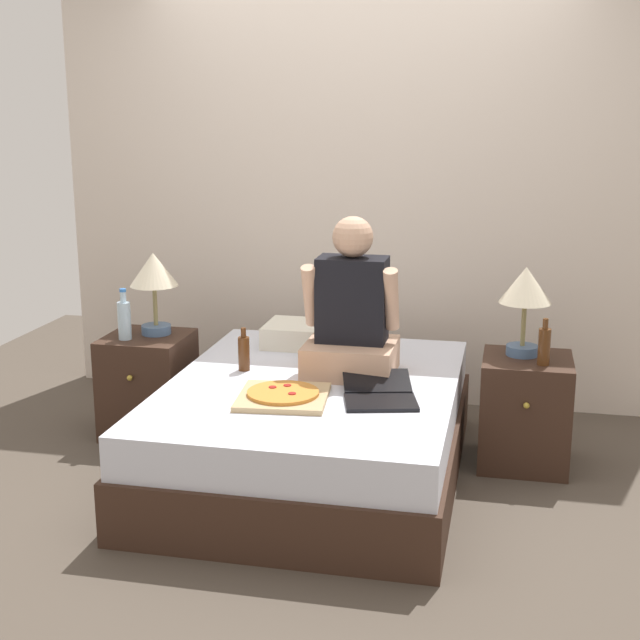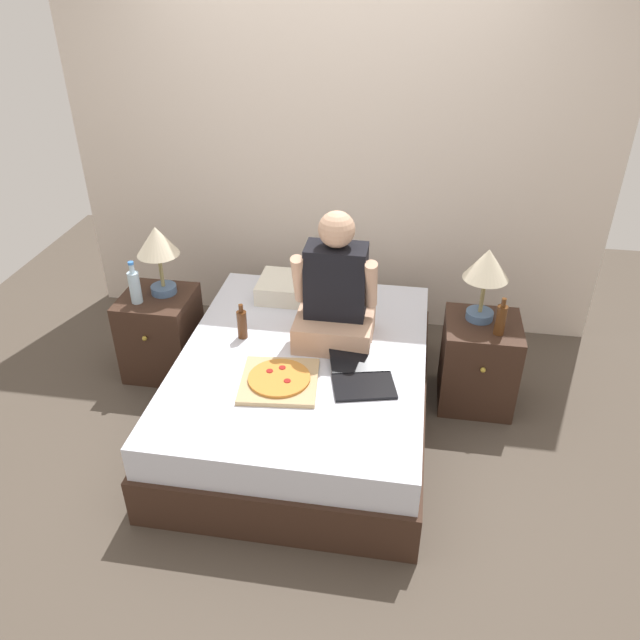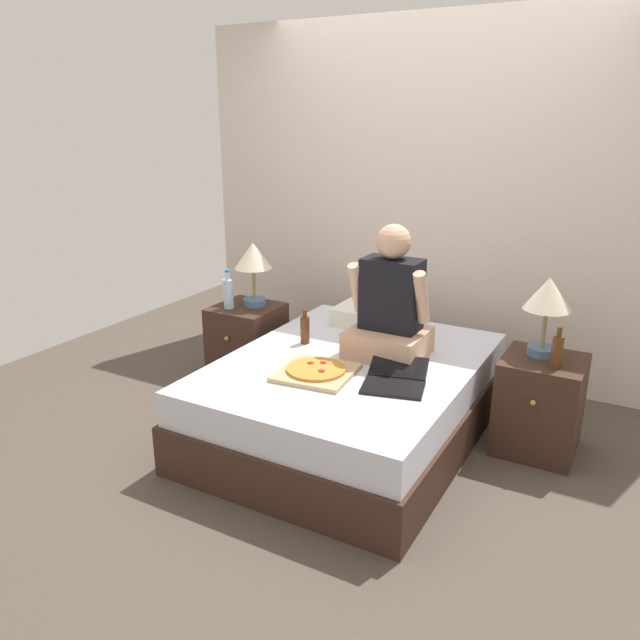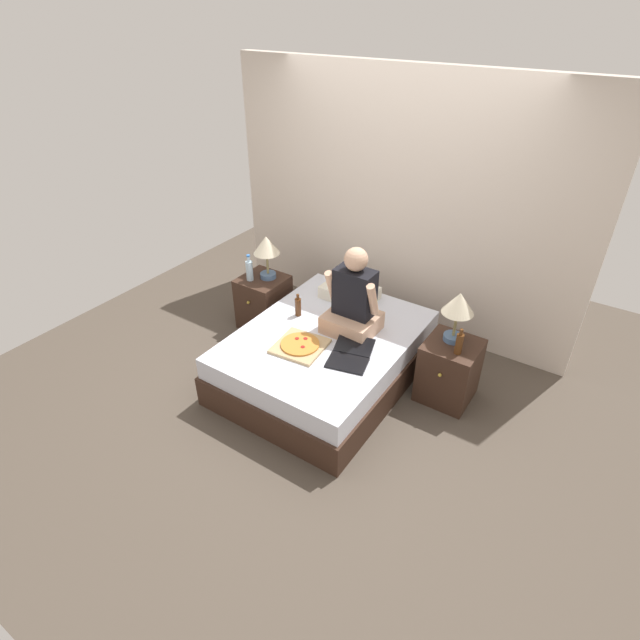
# 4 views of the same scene
# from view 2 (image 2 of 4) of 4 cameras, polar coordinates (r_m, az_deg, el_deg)

# --- Properties ---
(ground_plane) EXTENTS (5.67, 5.67, 0.00)m
(ground_plane) POSITION_cam_2_polar(r_m,az_deg,el_deg) (3.81, -1.47, -9.07)
(ground_plane) COLOR #4C4238
(wall_back) EXTENTS (3.67, 0.12, 2.50)m
(wall_back) POSITION_cam_2_polar(r_m,az_deg,el_deg) (4.34, 1.50, 15.04)
(wall_back) COLOR beige
(wall_back) RESTS_ON ground
(bed) EXTENTS (1.41, 1.84, 0.48)m
(bed) POSITION_cam_2_polar(r_m,az_deg,el_deg) (3.66, -1.52, -6.25)
(bed) COLOR #382319
(bed) RESTS_ON ground
(nightstand_left) EXTENTS (0.44, 0.47, 0.56)m
(nightstand_left) POSITION_cam_2_polar(r_m,az_deg,el_deg) (4.20, -14.31, -1.18)
(nightstand_left) COLOR #382319
(nightstand_left) RESTS_ON ground
(lamp_on_left_nightstand) EXTENTS (0.26, 0.26, 0.45)m
(lamp_on_left_nightstand) POSITION_cam_2_polar(r_m,az_deg,el_deg) (3.94, -14.65, 6.58)
(lamp_on_left_nightstand) COLOR #4C6B93
(lamp_on_left_nightstand) RESTS_ON nightstand_left
(water_bottle) EXTENTS (0.07, 0.07, 0.28)m
(water_bottle) POSITION_cam_2_polar(r_m,az_deg,el_deg) (3.97, -16.58, 2.98)
(water_bottle) COLOR silver
(water_bottle) RESTS_ON nightstand_left
(nightstand_right) EXTENTS (0.44, 0.47, 0.56)m
(nightstand_right) POSITION_cam_2_polar(r_m,az_deg,el_deg) (3.92, 14.26, -3.77)
(nightstand_right) COLOR #382319
(nightstand_right) RESTS_ON ground
(lamp_on_right_nightstand) EXTENTS (0.26, 0.26, 0.45)m
(lamp_on_right_nightstand) POSITION_cam_2_polar(r_m,az_deg,el_deg) (3.65, 14.99, 4.50)
(lamp_on_right_nightstand) COLOR #4C6B93
(lamp_on_right_nightstand) RESTS_ON nightstand_right
(beer_bottle) EXTENTS (0.06, 0.06, 0.23)m
(beer_bottle) POSITION_cam_2_polar(r_m,az_deg,el_deg) (3.65, 16.20, 0.07)
(beer_bottle) COLOR #512D14
(beer_bottle) RESTS_ON nightstand_right
(pillow) EXTENTS (0.52, 0.34, 0.12)m
(pillow) POSITION_cam_2_polar(r_m,az_deg,el_deg) (4.05, -1.92, 2.90)
(pillow) COLOR silver
(pillow) RESTS_ON bed
(person_seated) EXTENTS (0.47, 0.40, 0.78)m
(person_seated) POSITION_cam_2_polar(r_m,az_deg,el_deg) (3.51, 1.41, 2.28)
(person_seated) COLOR tan
(person_seated) RESTS_ON bed
(laptop) EXTENTS (0.41, 0.48, 0.07)m
(laptop) POSITION_cam_2_polar(r_m,az_deg,el_deg) (3.32, 3.87, -5.21)
(laptop) COLOR black
(laptop) RESTS_ON bed
(pizza_box) EXTENTS (0.44, 0.44, 0.05)m
(pizza_box) POSITION_cam_2_polar(r_m,az_deg,el_deg) (3.30, -3.75, -5.51)
(pizza_box) COLOR tan
(pizza_box) RESTS_ON bed
(beer_bottle_on_bed) EXTENTS (0.06, 0.06, 0.22)m
(beer_bottle_on_bed) POSITION_cam_2_polar(r_m,az_deg,el_deg) (3.64, -7.14, -0.35)
(beer_bottle_on_bed) COLOR #4C2811
(beer_bottle_on_bed) RESTS_ON bed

